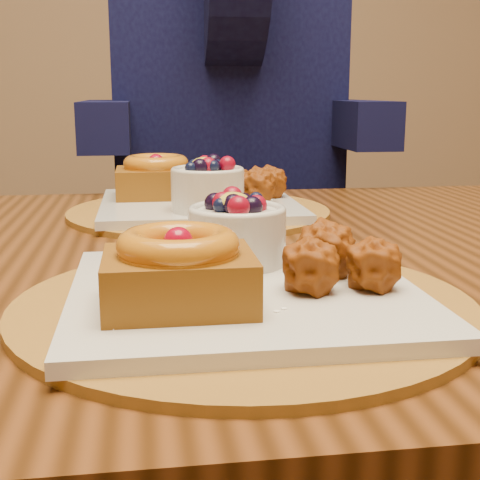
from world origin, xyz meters
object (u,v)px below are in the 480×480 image
Objects in this scene: chair_far at (239,284)px; place_setting_far at (197,196)px; dining_table at (216,313)px; place_setting_near at (239,278)px; diner at (226,53)px.

place_setting_far is at bearing -81.61° from chair_far.
chair_far is at bearing 79.88° from dining_table.
dining_table is at bearing 89.24° from place_setting_near.
chair_far reaches higher than dining_table.
place_setting_near is 0.43× the size of chair_far.
diner is (0.10, 0.49, 0.23)m from place_setting_far.
place_setting_near is at bearing -101.72° from diner.
diner is at bearing 81.87° from dining_table.
chair_far is at bearing 54.82° from diner.
place_setting_far reaches higher than place_setting_near.
diner is (0.10, 0.70, 0.33)m from dining_table.
place_setting_far is 0.64m from chair_far.
dining_table is 0.80m from chair_far.
dining_table is at bearing -103.44° from diner.
diner reaches higher than place_setting_near.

